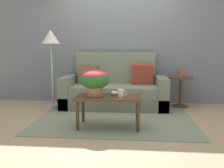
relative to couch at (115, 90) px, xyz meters
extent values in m
plane|color=tan|center=(0.07, -0.86, -0.33)|extent=(14.00, 14.00, 0.00)
cube|color=slate|center=(0.07, 0.46, 1.16)|extent=(6.40, 0.12, 2.99)
cube|color=gray|center=(0.07, -0.89, -0.32)|extent=(2.51, 1.73, 0.01)
cube|color=#626B59|center=(0.00, -0.07, -0.21)|extent=(2.02, 0.86, 0.24)
cube|color=slate|center=(0.00, -0.09, 0.01)|extent=(1.64, 0.77, 0.20)
cube|color=slate|center=(0.00, 0.28, 0.33)|extent=(1.64, 0.15, 0.87)
cube|color=slate|center=(-0.92, -0.07, -0.02)|extent=(0.19, 0.86, 0.62)
cube|color=slate|center=(0.91, -0.07, -0.02)|extent=(0.19, 0.86, 0.62)
cube|color=#93382D|center=(0.56, 0.12, 0.32)|extent=(0.42, 0.23, 0.43)
cube|color=brown|center=(-0.55, 0.12, 0.30)|extent=(0.39, 0.23, 0.39)
cylinder|color=#442D1B|center=(-0.41, -1.46, -0.11)|extent=(0.05, 0.05, 0.43)
cylinder|color=#442D1B|center=(0.43, -1.46, -0.11)|extent=(0.05, 0.05, 0.43)
cylinder|color=#442D1B|center=(-0.41, -1.08, -0.11)|extent=(0.05, 0.05, 0.43)
cylinder|color=#442D1B|center=(0.43, -1.08, -0.11)|extent=(0.05, 0.05, 0.43)
cube|color=#4C331E|center=(0.01, -1.27, 0.12)|extent=(0.95, 0.48, 0.04)
cylinder|color=#4C331E|center=(1.31, 0.08, -0.32)|extent=(0.31, 0.31, 0.03)
cylinder|color=#4C331E|center=(1.31, 0.08, -0.03)|extent=(0.06, 0.06, 0.55)
cylinder|color=#4C331E|center=(1.31, 0.08, 0.26)|extent=(0.48, 0.48, 0.03)
cylinder|color=#B2B2B7|center=(-1.24, -0.08, -0.31)|extent=(0.30, 0.30, 0.03)
cylinder|color=#B2B2B7|center=(-1.24, -0.08, 0.31)|extent=(0.03, 0.03, 1.22)
cone|color=beige|center=(-1.24, -0.08, 1.06)|extent=(0.36, 0.36, 0.27)
cylinder|color=#A36B4C|center=(-0.19, -1.28, 0.22)|extent=(0.23, 0.23, 0.15)
ellipsoid|color=#286028|center=(-0.19, -1.28, 0.37)|extent=(0.42, 0.42, 0.26)
ellipsoid|color=#DB384C|center=(-0.19, -1.28, 0.44)|extent=(0.36, 0.36, 0.14)
cylinder|color=white|center=(0.19, -1.30, 0.19)|extent=(0.09, 0.09, 0.10)
torus|color=white|center=(0.24, -1.30, 0.19)|extent=(0.07, 0.01, 0.07)
cylinder|color=silver|center=(0.09, -1.22, 0.15)|extent=(0.05, 0.05, 0.02)
ellipsoid|color=silver|center=(0.09, -1.22, 0.18)|extent=(0.12, 0.12, 0.05)
cylinder|color=#934C42|center=(1.32, 0.10, 0.36)|extent=(0.12, 0.12, 0.18)
cylinder|color=#934C42|center=(1.32, 0.10, 0.48)|extent=(0.05, 0.05, 0.06)
camera|label=1|loc=(0.34, -4.52, 0.80)|focal=36.87mm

